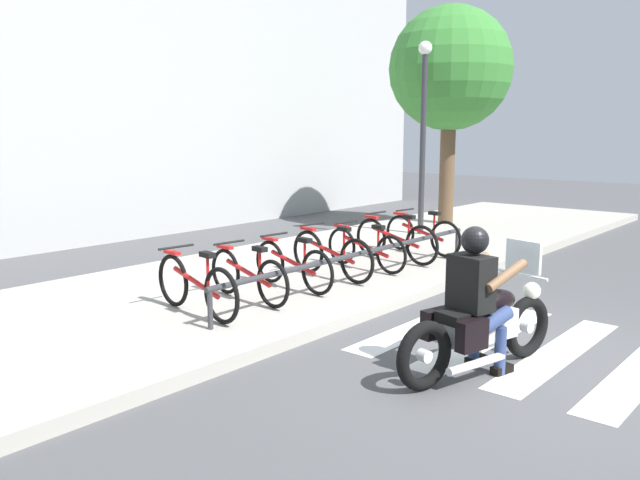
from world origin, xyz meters
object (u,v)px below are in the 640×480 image
at_px(bicycle_0, 196,285).
at_px(bicycle_2, 293,265).
at_px(bicycle_1, 248,275).
at_px(street_lamp, 423,121).
at_px(motorcycle, 481,326).
at_px(bike_rack, 362,255).
at_px(rider, 477,290).
at_px(bicycle_3, 331,255).
at_px(bicycle_4, 365,248).
at_px(tree_near_rack, 450,70).
at_px(bicycle_6, 422,234).
at_px(bicycle_5, 395,240).

relative_size(bicycle_0, bicycle_2, 1.05).
distance_m(bicycle_1, street_lamp, 6.52).
xyz_separation_m(bicycle_0, bicycle_2, (1.67, 0.00, -0.02)).
bearing_deg(motorcycle, bicycle_0, 105.02).
bearing_deg(bike_rack, bicycle_1, 161.62).
height_order(rider, bicycle_3, rider).
xyz_separation_m(bicycle_3, bicycle_4, (0.83, 0.00, -0.02)).
distance_m(rider, bike_rack, 3.16).
relative_size(motorcycle, bicycle_2, 1.31).
xyz_separation_m(bike_rack, street_lamp, (4.42, 1.77, 1.91)).
height_order(bicycle_3, tree_near_rack, tree_near_rack).
xyz_separation_m(bicycle_2, bicycle_3, (0.83, -0.00, 0.02)).
bearing_deg(bicycle_6, bicycle_3, -179.99).
height_order(bicycle_0, tree_near_rack, tree_near_rack).
relative_size(bicycle_1, bicycle_5, 0.91).
distance_m(bicycle_0, bike_rack, 2.57).
xyz_separation_m(rider, street_lamp, (6.13, 4.41, 1.66)).
bearing_deg(bicycle_3, bicycle_4, 0.09).
xyz_separation_m(rider, bike_rack, (1.71, 2.64, -0.25)).
bearing_deg(bicycle_1, bicycle_2, -0.00).
distance_m(bicycle_0, street_lamp, 7.30).
bearing_deg(bicycle_0, tree_near_rack, 10.57).
relative_size(bicycle_4, bike_rack, 0.29).
xyz_separation_m(bicycle_3, tree_near_rack, (6.16, 1.62, 3.14)).
height_order(motorcycle, bicycle_1, motorcycle).
bearing_deg(tree_near_rack, bicycle_1, -168.34).
bearing_deg(motorcycle, bicycle_4, 52.45).
xyz_separation_m(rider, tree_near_rack, (7.87, 4.81, 2.82)).
xyz_separation_m(bicycle_2, bike_rack, (0.83, -0.55, 0.09)).
bearing_deg(tree_near_rack, bicycle_6, -156.13).
bearing_deg(bicycle_0, bicycle_1, 0.06).
height_order(bicycle_0, bicycle_3, bicycle_3).
height_order(bicycle_3, street_lamp, street_lamp).
bearing_deg(tree_near_rack, bicycle_5, -160.19).
bearing_deg(bike_rack, street_lamp, 21.83).
relative_size(bicycle_6, street_lamp, 0.40).
height_order(bike_rack, street_lamp, street_lamp).
relative_size(street_lamp, tree_near_rack, 0.80).
xyz_separation_m(bicycle_0, bicycle_4, (3.34, 0.00, -0.02)).
bearing_deg(bicycle_5, street_lamp, 23.87).
height_order(bicycle_5, street_lamp, street_lamp).
relative_size(motorcycle, bicycle_0, 1.24).
height_order(motorcycle, bicycle_0, motorcycle).
xyz_separation_m(bicycle_1, street_lamp, (6.09, 1.22, 2.00)).
bearing_deg(bicycle_2, bicycle_1, 180.00).
height_order(bicycle_0, bicycle_1, bicycle_0).
distance_m(rider, bicycle_2, 3.33).
bearing_deg(tree_near_rack, street_lamp, -167.04).
distance_m(rider, bicycle_5, 4.67).
distance_m(bicycle_1, bicycle_5, 3.34).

